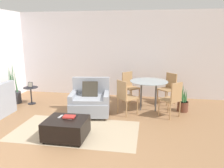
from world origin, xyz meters
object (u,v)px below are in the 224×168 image
(tv_remote_primary, at_px, (60,116))
(dining_chair_near_right, at_px, (173,97))
(potted_plant_small, at_px, (183,104))
(tv_remote_secondary, at_px, (76,116))
(side_table, at_px, (31,92))
(picture_frame, at_px, (30,85))
(dining_table, at_px, (149,85))
(dining_chair_near_left, at_px, (125,95))
(dining_chair_far_left, at_px, (129,85))
(potted_plant, at_px, (14,94))
(book_stack, at_px, (69,117))
(dining_chair_far_right, at_px, (169,86))
(armchair, at_px, (90,101))
(ottoman, at_px, (66,128))

(tv_remote_primary, height_order, dining_chair_near_right, dining_chair_near_right)
(potted_plant_small, bearing_deg, tv_remote_secondary, -142.64)
(side_table, xyz_separation_m, potted_plant_small, (4.34, 0.09, -0.15))
(picture_frame, bearing_deg, dining_table, 2.91)
(dining_chair_near_left, bearing_deg, dining_chair_near_right, 0.00)
(tv_remote_secondary, xyz_separation_m, dining_chair_far_left, (0.86, 2.48, 0.12))
(potted_plant_small, bearing_deg, potted_plant, -178.94)
(dining_chair_near_right, bearing_deg, dining_chair_far_left, 135.00)
(book_stack, distance_m, dining_chair_far_right, 3.37)
(armchair, relative_size, dining_chair_near_right, 1.20)
(tv_remote_primary, bearing_deg, potted_plant_small, 35.08)
(dining_chair_far_right, bearing_deg, dining_chair_far_left, 180.00)
(tv_remote_secondary, distance_m, picture_frame, 2.62)
(ottoman, height_order, dining_chair_near_right, dining_chair_near_right)
(dining_chair_near_right, height_order, potted_plant_small, dining_chair_near_right)
(dining_chair_far_left, xyz_separation_m, dining_chair_far_right, (1.18, 0.00, 0.00))
(potted_plant, bearing_deg, picture_frame, 0.58)
(dining_chair_near_right, bearing_deg, dining_chair_near_left, -180.00)
(dining_table, xyz_separation_m, dining_chair_far_left, (-0.59, 0.59, -0.16))
(picture_frame, bearing_deg, dining_chair_near_right, -5.91)
(ottoman, relative_size, dining_chair_far_right, 0.90)
(side_table, distance_m, dining_table, 3.44)
(tv_remote_secondary, bearing_deg, dining_chair_near_left, 56.67)
(dining_table, bearing_deg, dining_chair_near_right, -45.00)
(armchair, bearing_deg, tv_remote_secondary, -89.08)
(potted_plant, relative_size, side_table, 2.40)
(armchair, relative_size, side_table, 2.12)
(dining_chair_far_left, bearing_deg, ottoman, -110.48)
(ottoman, distance_m, dining_chair_far_left, 2.87)
(armchair, relative_size, dining_chair_far_left, 1.20)
(side_table, distance_m, dining_chair_far_left, 2.94)
(dining_chair_far_right, bearing_deg, dining_table, -135.00)
(book_stack, relative_size, tv_remote_secondary, 1.66)
(armchair, distance_m, dining_chair_near_right, 2.07)
(dining_chair_near_left, relative_size, dining_chair_near_right, 1.00)
(ottoman, distance_m, dining_chair_far_right, 3.46)
(side_table, bearing_deg, potted_plant_small, 1.13)
(potted_plant, bearing_deg, ottoman, -38.52)
(potted_plant, bearing_deg, potted_plant_small, 1.06)
(book_stack, bearing_deg, tv_remote_secondary, 51.52)
(picture_frame, xyz_separation_m, dining_chair_near_left, (2.83, -0.42, -0.07))
(tv_remote_primary, relative_size, potted_plant_small, 0.23)
(dining_table, xyz_separation_m, potted_plant_small, (0.92, -0.09, -0.48))
(dining_chair_near_left, bearing_deg, side_table, 171.65)
(side_table, relative_size, dining_chair_far_left, 0.56)
(side_table, xyz_separation_m, picture_frame, (0.00, 0.00, 0.23))
(tv_remote_primary, distance_m, potted_plant_small, 3.27)
(dining_chair_near_left, bearing_deg, potted_plant_small, 18.37)
(ottoman, distance_m, dining_chair_near_left, 1.82)
(dining_table, distance_m, potted_plant_small, 1.04)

